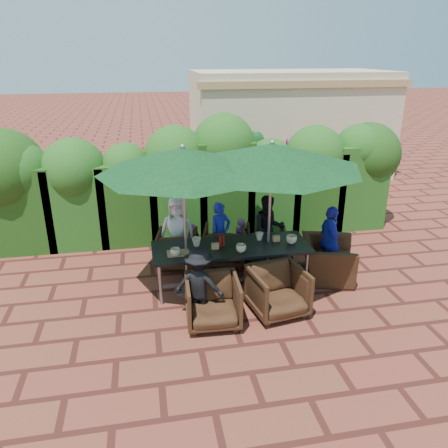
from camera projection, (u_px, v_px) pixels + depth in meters
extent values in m
plane|color=maroon|center=(220.00, 285.00, 7.46)|extent=(80.00, 80.00, 0.00)
cube|color=black|center=(231.00, 248.00, 7.17)|extent=(2.58, 0.90, 0.05)
cube|color=gray|center=(231.00, 280.00, 7.39)|extent=(2.38, 0.05, 0.05)
cylinder|color=gray|center=(161.00, 285.00, 6.78)|extent=(0.05, 0.05, 0.70)
cylinder|color=gray|center=(158.00, 265.00, 7.42)|extent=(0.05, 0.05, 0.70)
cylinder|color=gray|center=(306.00, 271.00, 7.19)|extent=(0.05, 0.05, 0.70)
cylinder|color=gray|center=(292.00, 253.00, 7.83)|extent=(0.05, 0.05, 0.70)
cylinder|color=gray|center=(187.00, 289.00, 7.31)|extent=(0.44, 0.44, 0.03)
cylinder|color=gray|center=(185.00, 224.00, 6.88)|extent=(0.04, 0.04, 2.40)
cone|color=black|center=(183.00, 160.00, 6.50)|extent=(2.62, 2.62, 0.38)
sphere|color=gray|center=(182.00, 147.00, 6.43)|extent=(0.08, 0.08, 0.08)
cylinder|color=gray|center=(267.00, 280.00, 7.60)|extent=(0.44, 0.44, 0.03)
cylinder|color=gray|center=(269.00, 217.00, 7.16)|extent=(0.04, 0.04, 2.40)
cone|color=black|center=(272.00, 155.00, 6.79)|extent=(2.90, 2.90, 0.38)
sphere|color=gray|center=(272.00, 143.00, 6.72)|extent=(0.08, 0.08, 0.08)
imported|color=black|center=(177.00, 247.00, 8.05)|extent=(0.83, 0.80, 0.74)
imported|color=black|center=(225.00, 244.00, 8.14)|extent=(0.91, 0.87, 0.78)
imported|color=black|center=(266.00, 242.00, 8.27)|extent=(0.84, 0.80, 0.74)
imported|color=black|center=(213.00, 299.00, 6.30)|extent=(0.80, 0.75, 0.79)
imported|color=black|center=(278.00, 289.00, 6.55)|extent=(0.90, 0.85, 0.81)
imported|color=black|center=(328.00, 254.00, 7.61)|extent=(0.95, 1.17, 0.89)
imported|color=white|center=(177.00, 231.00, 8.01)|extent=(0.69, 0.47, 1.30)
imported|color=#222AB8|center=(220.00, 233.00, 8.08)|extent=(0.53, 0.49, 1.18)
imported|color=black|center=(268.00, 229.00, 8.13)|extent=(0.64, 0.41, 1.29)
imported|color=black|center=(199.00, 285.00, 6.33)|extent=(0.80, 0.60, 1.14)
imported|color=#222AB8|center=(329.00, 242.00, 7.59)|extent=(0.42, 0.78, 1.29)
imported|color=#E851A7|center=(193.00, 242.00, 8.25)|extent=(0.28, 0.23, 0.73)
imported|color=#8F489D|center=(241.00, 239.00, 8.32)|extent=(0.29, 0.24, 0.80)
imported|color=#248731|center=(254.00, 168.00, 11.22)|extent=(1.79, 1.57, 1.89)
imported|color=#E851A7|center=(288.00, 168.00, 11.67)|extent=(0.88, 0.65, 1.66)
imported|color=#97979F|center=(319.00, 167.00, 11.58)|extent=(1.18, 1.13, 1.75)
imported|color=beige|center=(175.00, 252.00, 6.80)|extent=(0.16, 0.16, 0.12)
imported|color=beige|center=(197.00, 242.00, 7.15)|extent=(0.15, 0.15, 0.14)
imported|color=beige|center=(241.00, 248.00, 6.93)|extent=(0.16, 0.16, 0.13)
imported|color=beige|center=(259.00, 236.00, 7.38)|extent=(0.14, 0.14, 0.13)
imported|color=beige|center=(291.00, 239.00, 7.25)|extent=(0.18, 0.18, 0.14)
cylinder|color=#B20C0A|center=(220.00, 242.00, 7.12)|extent=(0.04, 0.04, 0.17)
cylinder|color=#4C230C|center=(223.00, 241.00, 7.15)|extent=(0.04, 0.04, 0.17)
cube|color=#966949|center=(178.00, 253.00, 6.89)|extent=(0.35, 0.25, 0.02)
cube|color=tan|center=(215.00, 246.00, 7.05)|extent=(0.12, 0.06, 0.10)
cube|color=tan|center=(276.00, 239.00, 7.33)|extent=(0.12, 0.06, 0.10)
cube|color=black|center=(26.00, 207.00, 8.65)|extent=(1.15, 0.95, 1.70)
sphere|color=black|center=(19.00, 170.00, 8.37)|extent=(1.15, 1.15, 1.15)
cube|color=black|center=(78.00, 205.00, 8.83)|extent=(1.15, 0.95, 1.67)
sphere|color=black|center=(74.00, 170.00, 8.56)|extent=(1.26, 1.26, 1.26)
cube|color=black|center=(129.00, 202.00, 9.00)|extent=(1.15, 0.95, 1.69)
sphere|color=black|center=(126.00, 166.00, 8.72)|extent=(0.95, 0.95, 0.95)
cube|color=black|center=(177.00, 195.00, 9.14)|extent=(1.15, 0.95, 1.85)
sphere|color=black|center=(175.00, 156.00, 8.84)|extent=(1.25, 1.25, 1.25)
cube|color=black|center=(224.00, 188.00, 9.28)|extent=(1.15, 0.95, 2.05)
sphere|color=black|center=(224.00, 145.00, 8.94)|extent=(1.29, 1.29, 1.29)
cube|color=black|center=(269.00, 194.00, 9.52)|extent=(1.15, 0.95, 1.66)
sphere|color=black|center=(270.00, 161.00, 9.25)|extent=(0.99, 0.99, 0.99)
cube|color=black|center=(312.00, 190.00, 9.68)|extent=(1.15, 0.95, 1.75)
sphere|color=black|center=(315.00, 156.00, 9.39)|extent=(1.30, 1.30, 1.30)
cube|color=black|center=(354.00, 185.00, 9.83)|extent=(1.15, 0.95, 1.87)
sphere|color=black|center=(359.00, 148.00, 9.52)|extent=(1.04, 1.04, 1.04)
sphere|color=black|center=(4.00, 170.00, 8.41)|extent=(1.60, 1.60, 1.60)
sphere|color=black|center=(368.00, 154.00, 9.73)|extent=(1.40, 1.40, 1.40)
cube|color=beige|center=(289.00, 124.00, 13.88)|extent=(6.00, 3.00, 3.20)
cube|color=tan|center=(308.00, 84.00, 12.08)|extent=(6.20, 0.25, 0.20)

